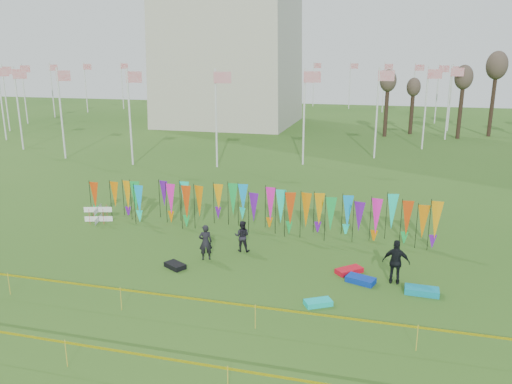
% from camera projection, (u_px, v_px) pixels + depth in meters
% --- Properties ---
extents(ground, '(160.00, 160.00, 0.00)m').
position_uv_depth(ground, '(206.00, 282.00, 20.39)').
color(ground, '#284F16').
rests_on(ground, ground).
extents(flagpole_ring, '(57.40, 56.16, 8.00)m').
position_uv_depth(flagpole_ring, '(231.00, 94.00, 67.56)').
color(flagpole_ring, silver).
rests_on(flagpole_ring, ground).
extents(banner_row, '(18.64, 0.64, 2.30)m').
position_uv_depth(banner_row, '(254.00, 205.00, 26.11)').
color(banner_row, black).
rests_on(banner_row, ground).
extents(caution_tape_near, '(26.00, 0.02, 0.90)m').
position_uv_depth(caution_tape_near, '(170.00, 297.00, 17.48)').
color(caution_tape_near, '#FFF105').
rests_on(caution_tape_near, ground).
extents(caution_tape_far, '(26.00, 0.02, 0.90)m').
position_uv_depth(caution_tape_far, '(119.00, 352.00, 14.20)').
color(caution_tape_far, '#FFF105').
rests_on(caution_tape_far, ground).
extents(box_kite, '(0.78, 0.78, 0.87)m').
position_uv_depth(box_kite, '(98.00, 214.00, 27.74)').
color(box_kite, red).
rests_on(box_kite, ground).
extents(person_left, '(0.73, 0.65, 1.65)m').
position_uv_depth(person_left, '(206.00, 242.00, 22.48)').
color(person_left, black).
rests_on(person_left, ground).
extents(person_mid, '(0.76, 0.50, 1.50)m').
position_uv_depth(person_mid, '(242.00, 236.00, 23.48)').
color(person_mid, black).
rests_on(person_mid, ground).
extents(person_right, '(1.12, 0.68, 1.85)m').
position_uv_depth(person_right, '(396.00, 262.00, 20.07)').
color(person_right, black).
rests_on(person_right, ground).
extents(kite_bag_turquoise, '(1.12, 0.93, 0.20)m').
position_uv_depth(kite_bag_turquoise, '(318.00, 303.00, 18.48)').
color(kite_bag_turquoise, '#0DCCC2').
rests_on(kite_bag_turquoise, ground).
extents(kite_bag_blue, '(1.27, 0.93, 0.24)m').
position_uv_depth(kite_bag_blue, '(361.00, 280.00, 20.33)').
color(kite_bag_blue, '#0A31A7').
rests_on(kite_bag_blue, ground).
extents(kite_bag_red, '(1.22, 1.18, 0.21)m').
position_uv_depth(kite_bag_red, '(349.00, 271.00, 21.24)').
color(kite_bag_red, red).
rests_on(kite_bag_red, ground).
extents(kite_bag_black, '(1.08, 0.94, 0.22)m').
position_uv_depth(kite_bag_black, '(175.00, 266.00, 21.75)').
color(kite_bag_black, black).
rests_on(kite_bag_black, ground).
extents(kite_bag_teal, '(1.30, 0.66, 0.25)m').
position_uv_depth(kite_bag_teal, '(422.00, 291.00, 19.37)').
color(kite_bag_teal, '#0C8EA9').
rests_on(kite_bag_teal, ground).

